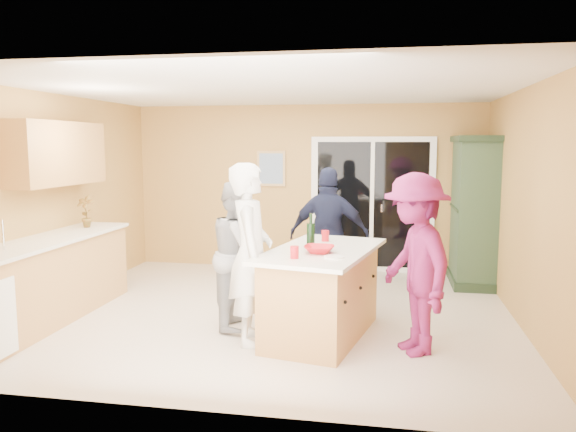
% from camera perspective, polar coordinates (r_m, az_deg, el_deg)
% --- Properties ---
extents(floor, '(5.50, 5.50, 0.00)m').
position_cam_1_polar(floor, '(6.72, -1.43, -9.84)').
color(floor, beige).
rests_on(floor, ground).
extents(ceiling, '(5.50, 5.00, 0.10)m').
position_cam_1_polar(ceiling, '(6.46, -1.50, 12.79)').
color(ceiling, white).
rests_on(ceiling, wall_back).
extents(wall_back, '(5.50, 0.10, 2.60)m').
position_cam_1_polar(wall_back, '(8.92, 1.79, 2.90)').
color(wall_back, '#E1B65C').
rests_on(wall_back, ground).
extents(wall_front, '(5.50, 0.10, 2.60)m').
position_cam_1_polar(wall_front, '(4.07, -8.61, -2.41)').
color(wall_front, '#E1B65C').
rests_on(wall_front, ground).
extents(wall_left, '(0.10, 5.00, 2.60)m').
position_cam_1_polar(wall_left, '(7.52, -22.47, 1.54)').
color(wall_left, '#E1B65C').
rests_on(wall_left, ground).
extents(wall_right, '(0.10, 5.00, 2.60)m').
position_cam_1_polar(wall_right, '(6.49, 23.04, 0.69)').
color(wall_right, '#E1B65C').
rests_on(wall_right, ground).
extents(left_cabinet_run, '(0.65, 3.05, 1.24)m').
position_cam_1_polar(left_cabinet_run, '(6.62, -24.81, -6.65)').
color(left_cabinet_run, '#BF894A').
rests_on(left_cabinet_run, floor).
extents(upper_cabinets, '(0.35, 1.60, 0.75)m').
position_cam_1_polar(upper_cabinets, '(7.22, -22.37, 5.90)').
color(upper_cabinets, '#BF894A').
rests_on(upper_cabinets, wall_left).
extents(sliding_door, '(1.90, 0.07, 2.10)m').
position_cam_1_polar(sliding_door, '(8.81, 8.52, 1.14)').
color(sliding_door, white).
rests_on(sliding_door, floor).
extents(framed_picture, '(0.46, 0.04, 0.56)m').
position_cam_1_polar(framed_picture, '(8.97, -1.71, 4.84)').
color(framed_picture, tan).
rests_on(framed_picture, wall_back).
extents(kitchen_island, '(1.28, 1.90, 0.92)m').
position_cam_1_polar(kitchen_island, '(5.86, 3.45, -8.05)').
color(kitchen_island, '#BF894A').
rests_on(kitchen_island, floor).
extents(green_hutch, '(0.60, 1.14, 2.10)m').
position_cam_1_polar(green_hutch, '(8.33, 18.34, 0.31)').
color(green_hutch, '#1E311F').
rests_on(green_hutch, floor).
extents(woman_white, '(0.55, 0.73, 1.80)m').
position_cam_1_polar(woman_white, '(5.59, -3.80, -3.85)').
color(woman_white, silver).
rests_on(woman_white, floor).
extents(woman_grey, '(0.71, 0.86, 1.60)m').
position_cam_1_polar(woman_grey, '(6.10, -4.89, -3.89)').
color(woman_grey, '#AAAAAD').
rests_on(woman_grey, floor).
extents(woman_navy, '(1.01, 0.45, 1.70)m').
position_cam_1_polar(woman_navy, '(7.03, 4.21, -1.98)').
color(woman_navy, '#161732').
rests_on(woman_navy, floor).
extents(woman_magenta, '(1.02, 1.27, 1.72)m').
position_cam_1_polar(woman_magenta, '(5.44, 12.77, -4.77)').
color(woman_magenta, '#7D1B54').
rests_on(woman_magenta, floor).
extents(serving_bowl, '(0.31, 0.31, 0.07)m').
position_cam_1_polar(serving_bowl, '(5.53, 3.18, -3.40)').
color(serving_bowl, red).
rests_on(serving_bowl, kitchen_island).
extents(tulip_vase, '(0.23, 0.17, 0.41)m').
position_cam_1_polar(tulip_vase, '(7.51, -19.86, 0.44)').
color(tulip_vase, '#A62310').
rests_on(tulip_vase, left_cabinet_run).
extents(tumbler_near, '(0.10, 0.10, 0.12)m').
position_cam_1_polar(tumbler_near, '(6.21, 3.80, -2.02)').
color(tumbler_near, red).
rests_on(tumbler_near, kitchen_island).
extents(tumbler_far, '(0.10, 0.10, 0.12)m').
position_cam_1_polar(tumbler_far, '(5.26, 0.66, -3.70)').
color(tumbler_far, red).
rests_on(tumbler_far, kitchen_island).
extents(wine_bottle, '(0.08, 0.08, 0.36)m').
position_cam_1_polar(wine_bottle, '(5.76, 2.32, -1.93)').
color(wine_bottle, black).
rests_on(wine_bottle, kitchen_island).
extents(white_plate, '(0.21, 0.21, 0.01)m').
position_cam_1_polar(white_plate, '(5.33, 4.70, -4.16)').
color(white_plate, white).
rests_on(white_plate, kitchen_island).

